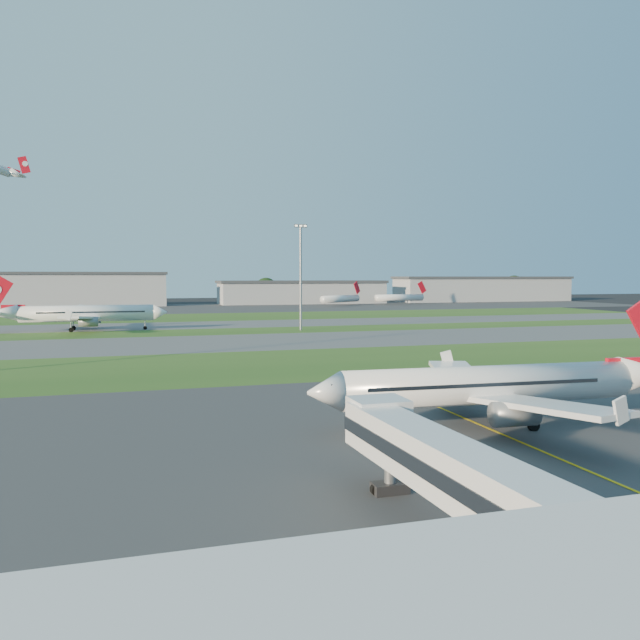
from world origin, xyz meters
name	(u,v)px	position (x,y,z in m)	size (l,w,h in m)	color
ground	(487,460)	(0.00, 0.00, 0.00)	(700.00, 700.00, 0.00)	black
apron_near	(487,460)	(0.00, 0.00, 0.01)	(300.00, 70.00, 0.01)	#333335
grass_strip_a	(301,363)	(0.00, 52.00, 0.01)	(300.00, 34.00, 0.01)	#294F1A
taxiway_a	(259,342)	(0.00, 85.00, 0.01)	(300.00, 32.00, 0.01)	#515154
grass_strip_b	(239,331)	(0.00, 110.00, 0.01)	(300.00, 18.00, 0.01)	#294F1A
taxiway_b	(225,325)	(0.00, 132.00, 0.01)	(300.00, 26.00, 0.01)	#515154
grass_strip_c	(211,317)	(0.00, 165.00, 0.01)	(300.00, 40.00, 0.01)	#294F1A
apron_far	(194,308)	(0.00, 225.00, 0.01)	(400.00, 80.00, 0.01)	#333335
yellow_line	(546,454)	(5.00, 0.00, 0.00)	(0.25, 60.00, 0.02)	gold
jet_bridge	(481,487)	(-9.81, -15.24, 4.01)	(4.20, 26.90, 6.20)	silver
airliner_parked	(491,386)	(5.66, 8.64, 3.63)	(33.11, 28.05, 10.33)	white
airliner_taxiing	(86,314)	(-35.12, 121.38, 4.18)	(38.15, 32.40, 11.91)	white
mini_jet_near	(341,299)	(64.95, 225.66, 3.28)	(24.34, 17.94, 9.48)	white
mini_jet_far	(400,298)	(96.42, 231.76, 3.28)	(28.45, 7.73, 9.48)	white
light_mast_centre	(301,270)	(15.00, 108.00, 14.81)	(3.20, 0.70, 25.80)	gray
hangar_west	(84,289)	(-45.00, 255.00, 7.64)	(71.40, 23.00, 15.20)	#93959A
hangar_east	(302,292)	(55.00, 255.00, 5.64)	(81.60, 23.00, 11.20)	#93959A
hangar_far_east	(483,289)	(155.00, 255.00, 6.64)	(96.90, 23.00, 13.20)	#93959A
tree_mid_west	(142,292)	(-20.00, 266.00, 5.84)	(9.90, 9.90, 10.80)	black
tree_mid_east	(266,289)	(40.00, 269.00, 6.81)	(11.55, 11.55, 12.60)	black
tree_east	(405,290)	(115.00, 267.00, 6.16)	(10.45, 10.45, 11.40)	black
tree_far_east	(514,286)	(185.00, 271.00, 7.46)	(12.65, 12.65, 13.80)	black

